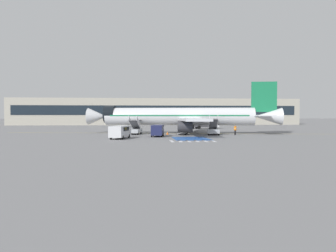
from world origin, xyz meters
TOP-DOWN VIEW (x-y plane):
  - ground_plane at (0.00, 0.00)m, footprint 600.00×600.00m
  - apron_leadline_yellow at (-1.83, 0.36)m, footprint 73.13×14.20m
  - apron_stand_patch_blue at (-1.83, -14.86)m, footprint 5.57×8.36m
  - apron_walkway_bar_0 at (-5.43, -19.97)m, footprint 0.44×3.60m
  - apron_walkway_bar_1 at (-4.23, -19.97)m, footprint 0.44×3.60m
  - apron_walkway_bar_2 at (-3.03, -19.97)m, footprint 0.44×3.60m
  - apron_walkway_bar_3 at (-1.83, -19.97)m, footprint 0.44×3.60m
  - apron_walkway_bar_4 at (-0.63, -19.97)m, footprint 0.44×3.60m
  - apron_walkway_bar_5 at (0.57, -19.97)m, footprint 0.44×3.60m
  - airliner at (-1.15, 0.23)m, footprint 39.66×32.41m
  - boarding_stairs_forward at (-10.86, -2.32)m, footprint 3.06×5.50m
  - boarding_stairs_aft at (4.08, -5.19)m, footprint 3.06×5.50m
  - fuel_tanker at (7.15, 22.52)m, footprint 9.86×3.39m
  - service_van_0 at (-6.84, -9.68)m, footprint 2.55×4.54m
  - service_van_1 at (-13.06, -14.09)m, footprint 3.37×5.91m
  - baggage_cart at (-1.73, -4.19)m, footprint 1.95×2.83m
  - ground_crew_0 at (8.05, -6.24)m, footprint 0.48×0.44m
  - ground_crew_1 at (-5.65, -3.87)m, footprint 0.37×0.48m
  - traffic_cone_0 at (-4.55, -3.60)m, footprint 0.52×0.52m
  - traffic_cone_1 at (-6.70, -3.99)m, footprint 0.41×0.41m
  - terminal_building at (-2.48, 63.21)m, footprint 111.86×12.10m

SIDE VIEW (x-z plane):
  - ground_plane at x=0.00m, z-range 0.00..0.00m
  - apron_leadline_yellow at x=-1.83m, z-range 0.00..0.01m
  - apron_stand_patch_blue at x=-1.83m, z-range 0.00..0.01m
  - apron_walkway_bar_0 at x=-5.43m, z-range 0.00..0.01m
  - apron_walkway_bar_1 at x=-4.23m, z-range 0.00..0.01m
  - apron_walkway_bar_2 at x=-3.03m, z-range 0.00..0.01m
  - apron_walkway_bar_3 at x=-1.83m, z-range 0.00..0.01m
  - apron_walkway_bar_4 at x=-0.63m, z-range 0.00..0.01m
  - apron_walkway_bar_5 at x=0.57m, z-range 0.00..0.01m
  - traffic_cone_1 at x=-6.70m, z-range 0.00..0.46m
  - baggage_cart at x=-1.73m, z-range -0.18..0.69m
  - traffic_cone_0 at x=-4.55m, z-range 0.00..0.58m
  - boarding_stairs_forward at x=-10.86m, z-range -0.88..2.78m
  - boarding_stairs_aft at x=4.08m, z-range -0.97..2.92m
  - ground_crew_1 at x=-5.65m, z-range 0.15..2.01m
  - ground_crew_0 at x=8.05m, z-range 0.15..2.02m
  - service_van_0 at x=-6.84m, z-range 0.21..2.25m
  - service_van_1 at x=-13.06m, z-range 0.21..2.25m
  - fuel_tanker at x=7.15m, z-range 0.00..3.26m
  - airliner at x=-1.15m, z-range -1.76..8.67m
  - terminal_building at x=-2.48m, z-range 0.00..10.20m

